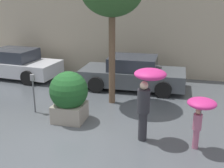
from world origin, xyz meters
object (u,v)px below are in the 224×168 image
object	(u,v)px
parked_car_far	(16,64)
parking_meter	(33,85)
person_adult	(147,89)
person_child	(201,109)
planter_box	(69,95)
parked_car_near	(133,74)

from	to	relation	value
parked_car_far	parking_meter	distance (m)	4.66
person_adult	parked_car_far	distance (m)	8.16
person_child	parking_meter	xyz separation A→B (m)	(-5.09, 1.19, -0.16)
parking_meter	parked_car_far	bearing A→B (deg)	128.74
planter_box	parking_meter	world-z (taller)	planter_box
parked_car_far	parking_meter	size ratio (longest dim) A/B	3.29
person_child	parked_car_near	xyz separation A→B (m)	(-2.39, 4.48, -0.48)
person_adult	person_child	xyz separation A→B (m)	(1.32, -0.22, -0.35)
parked_car_near	parked_car_far	xyz separation A→B (m)	(-5.60, 0.34, -0.00)
person_adult	person_child	bearing A→B (deg)	-32.75
planter_box	parking_meter	size ratio (longest dim) A/B	1.20
person_adult	parked_car_near	world-z (taller)	person_adult
parked_car_near	parked_car_far	size ratio (longest dim) A/B	0.99
parked_car_near	parked_car_far	bearing A→B (deg)	86.35
planter_box	person_adult	world-z (taller)	person_adult
planter_box	parking_meter	distance (m)	1.39
planter_box	person_child	distance (m)	3.84
person_adult	parking_meter	size ratio (longest dim) A/B	1.50
parked_car_near	planter_box	bearing A→B (deg)	159.39
parking_meter	parked_car_near	bearing A→B (deg)	50.72
person_child	parking_meter	world-z (taller)	person_child
parking_meter	person_child	bearing A→B (deg)	-13.16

